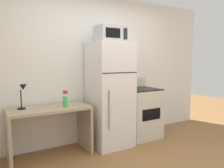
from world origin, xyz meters
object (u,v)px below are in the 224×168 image
at_px(microwave, 110,34).
at_px(desk_lamp, 23,92).
at_px(spray_bottle, 65,101).
at_px(desk, 50,122).
at_px(oven_range, 141,112).
at_px(refrigerator, 110,94).

bearing_deg(microwave, desk_lamp, 174.71).
bearing_deg(desk_lamp, spray_bottle, -17.65).
xyz_separation_m(desk, microwave, (1.01, -0.06, 1.34)).
height_order(spray_bottle, oven_range, oven_range).
distance_m(microwave, oven_range, 1.56).
xyz_separation_m(desk_lamp, microwave, (1.36, -0.13, 0.87)).
height_order(desk, refrigerator, refrigerator).
distance_m(desk, spray_bottle, 0.40).
height_order(spray_bottle, refrigerator, refrigerator).
bearing_deg(desk, desk_lamp, 169.88).
xyz_separation_m(refrigerator, oven_range, (0.69, 0.03, -0.40)).
distance_m(desk_lamp, microwave, 1.62).
bearing_deg(refrigerator, oven_range, 2.37).
bearing_deg(microwave, spray_bottle, -176.35).
relative_size(desk_lamp, oven_range, 0.32).
xyz_separation_m(desk_lamp, spray_bottle, (0.56, -0.18, -0.14)).
distance_m(desk_lamp, spray_bottle, 0.60).
distance_m(desk, oven_range, 1.70).
relative_size(desk_lamp, spray_bottle, 1.42).
height_order(desk_lamp, microwave, microwave).
relative_size(spray_bottle, microwave, 0.54).
height_order(spray_bottle, microwave, microwave).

